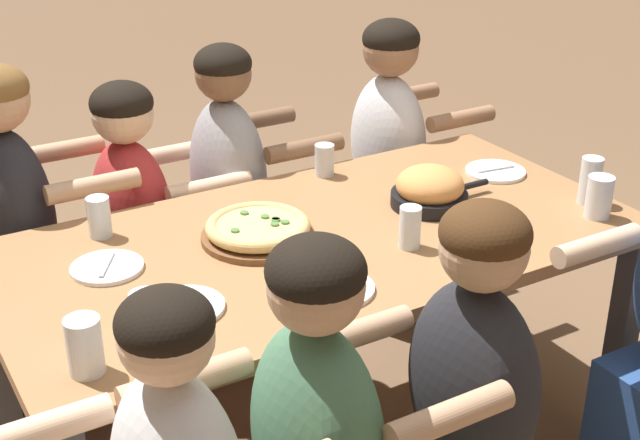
% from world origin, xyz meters
% --- Properties ---
extents(dining_table, '(1.81, 0.91, 0.76)m').
position_xyz_m(dining_table, '(0.00, 0.00, 0.67)').
color(dining_table, '#996B42').
rests_on(dining_table, ground).
extents(pizza_board_main, '(0.32, 0.32, 0.06)m').
position_xyz_m(pizza_board_main, '(-0.16, 0.07, 0.79)').
color(pizza_board_main, brown).
rests_on(pizza_board_main, dining_table).
extents(skillet_bowl, '(0.34, 0.23, 0.12)m').
position_xyz_m(skillet_bowl, '(0.39, 0.01, 0.81)').
color(skillet_bowl, black).
rests_on(skillet_bowl, dining_table).
extents(empty_plate_a, '(0.19, 0.19, 0.02)m').
position_xyz_m(empty_plate_a, '(-0.58, 0.11, 0.77)').
color(empty_plate_a, white).
rests_on(empty_plate_a, dining_table).
extents(empty_plate_b, '(0.20, 0.20, 0.02)m').
position_xyz_m(empty_plate_b, '(-0.48, -0.18, 0.77)').
color(empty_plate_b, white).
rests_on(empty_plate_b, dining_table).
extents(empty_plate_c, '(0.21, 0.21, 0.02)m').
position_xyz_m(empty_plate_c, '(-0.13, -0.28, 0.77)').
color(empty_plate_c, white).
rests_on(empty_plate_c, dining_table).
extents(empty_plate_d, '(0.20, 0.20, 0.02)m').
position_xyz_m(empty_plate_d, '(0.73, 0.11, 0.77)').
color(empty_plate_d, white).
rests_on(empty_plate_d, dining_table).
extents(cocktail_glass_blue, '(0.08, 0.08, 0.12)m').
position_xyz_m(cocktail_glass_blue, '(0.26, -0.35, 0.80)').
color(cocktail_glass_blue, silver).
rests_on(cocktail_glass_blue, dining_table).
extents(drinking_glass_a, '(0.06, 0.06, 0.12)m').
position_xyz_m(drinking_glass_a, '(0.18, -0.18, 0.81)').
color(drinking_glass_a, silver).
rests_on(drinking_glass_a, dining_table).
extents(drinking_glass_b, '(0.06, 0.06, 0.14)m').
position_xyz_m(drinking_glass_b, '(0.82, -0.21, 0.82)').
color(drinking_glass_b, silver).
rests_on(drinking_glass_b, dining_table).
extents(drinking_glass_c, '(0.08, 0.08, 0.13)m').
position_xyz_m(drinking_glass_c, '(-0.76, -0.31, 0.82)').
color(drinking_glass_c, silver).
rests_on(drinking_glass_c, dining_table).
extents(drinking_glass_d, '(0.06, 0.06, 0.10)m').
position_xyz_m(drinking_glass_d, '(0.24, 0.38, 0.80)').
color(drinking_glass_d, silver).
rests_on(drinking_glass_d, dining_table).
extents(drinking_glass_e, '(0.06, 0.06, 0.12)m').
position_xyz_m(drinking_glass_e, '(-0.53, 0.31, 0.81)').
color(drinking_glass_e, silver).
rests_on(drinking_glass_e, dining_table).
extents(drinking_glass_f, '(0.08, 0.08, 0.12)m').
position_xyz_m(drinking_glass_f, '(0.77, -0.30, 0.81)').
color(drinking_glass_f, silver).
rests_on(drinking_glass_f, dining_table).
extents(drinking_glass_g, '(0.07, 0.07, 0.14)m').
position_xyz_m(drinking_glass_g, '(-0.61, -0.29, 0.82)').
color(drinking_glass_g, silver).
rests_on(drinking_glass_g, dining_table).
extents(diner_far_right, '(0.51, 0.40, 1.16)m').
position_xyz_m(diner_far_right, '(0.70, 0.68, 0.54)').
color(diner_far_right, silver).
rests_on(diner_far_right, ground).
extents(diner_far_center, '(0.51, 0.40, 1.16)m').
position_xyz_m(diner_far_center, '(0.03, 0.68, 0.53)').
color(diner_far_center, '#99999E').
rests_on(diner_far_center, ground).
extents(diner_far_midleft, '(0.51, 0.40, 1.08)m').
position_xyz_m(diner_far_midleft, '(-0.32, 0.68, 0.50)').
color(diner_far_midleft, '#B22D2D').
rests_on(diner_far_midleft, ground).
extents(diner_far_left, '(0.51, 0.40, 1.19)m').
position_xyz_m(diner_far_left, '(-0.69, 0.68, 0.55)').
color(diner_far_left, '#232328').
rests_on(diner_far_left, ground).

